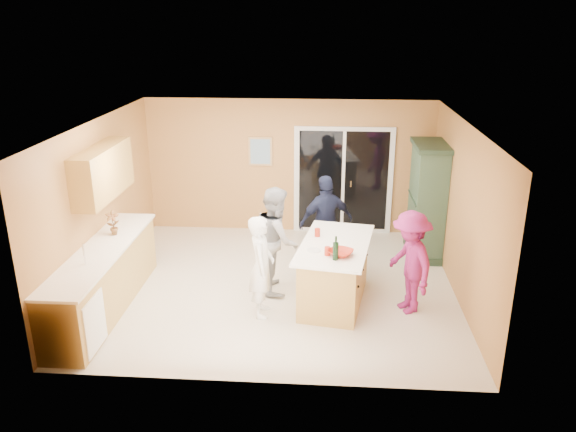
# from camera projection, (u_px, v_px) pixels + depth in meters

# --- Properties ---
(floor) EXTENTS (5.50, 5.50, 0.00)m
(floor) POSITION_uv_depth(u_px,v_px,m) (278.00, 286.00, 8.93)
(floor) COLOR beige
(floor) RESTS_ON ground
(ceiling) EXTENTS (5.50, 5.00, 0.10)m
(ceiling) POSITION_uv_depth(u_px,v_px,m) (277.00, 123.00, 8.05)
(ceiling) COLOR white
(ceiling) RESTS_ON wall_back
(wall_back) EXTENTS (5.50, 0.10, 2.60)m
(wall_back) POSITION_uv_depth(u_px,v_px,m) (289.00, 167.00, 10.84)
(wall_back) COLOR tan
(wall_back) RESTS_ON ground
(wall_front) EXTENTS (5.50, 0.10, 2.60)m
(wall_front) POSITION_uv_depth(u_px,v_px,m) (258.00, 283.00, 6.14)
(wall_front) COLOR tan
(wall_front) RESTS_ON ground
(wall_left) EXTENTS (0.10, 5.00, 2.60)m
(wall_left) POSITION_uv_depth(u_px,v_px,m) (101.00, 205.00, 8.67)
(wall_left) COLOR tan
(wall_left) RESTS_ON ground
(wall_right) EXTENTS (0.10, 5.00, 2.60)m
(wall_right) POSITION_uv_depth(u_px,v_px,m) (462.00, 213.00, 8.31)
(wall_right) COLOR tan
(wall_right) RESTS_ON ground
(left_cabinet_run) EXTENTS (0.65, 3.05, 1.24)m
(left_cabinet_run) POSITION_uv_depth(u_px,v_px,m) (100.00, 285.00, 7.95)
(left_cabinet_run) COLOR tan
(left_cabinet_run) RESTS_ON floor
(upper_cabinets) EXTENTS (0.35, 1.60, 0.75)m
(upper_cabinets) POSITION_uv_depth(u_px,v_px,m) (103.00, 172.00, 8.28)
(upper_cabinets) COLOR tan
(upper_cabinets) RESTS_ON wall_left
(sliding_door) EXTENTS (1.90, 0.07, 2.10)m
(sliding_door) POSITION_uv_depth(u_px,v_px,m) (343.00, 181.00, 10.82)
(sliding_door) COLOR silver
(sliding_door) RESTS_ON floor
(framed_picture) EXTENTS (0.46, 0.04, 0.56)m
(framed_picture) POSITION_uv_depth(u_px,v_px,m) (260.00, 151.00, 10.75)
(framed_picture) COLOR tan
(framed_picture) RESTS_ON wall_back
(kitchen_island) EXTENTS (1.24, 1.91, 0.93)m
(kitchen_island) POSITION_uv_depth(u_px,v_px,m) (334.00, 274.00, 8.32)
(kitchen_island) COLOR tan
(kitchen_island) RESTS_ON floor
(green_hutch) EXTENTS (0.58, 1.11, 2.03)m
(green_hutch) POSITION_uv_depth(u_px,v_px,m) (427.00, 202.00, 9.79)
(green_hutch) COLOR #203525
(green_hutch) RESTS_ON floor
(woman_white) EXTENTS (0.38, 0.56, 1.49)m
(woman_white) POSITION_uv_depth(u_px,v_px,m) (261.00, 266.00, 7.85)
(woman_white) COLOR white
(woman_white) RESTS_ON floor
(woman_grey) EXTENTS (0.76, 0.90, 1.66)m
(woman_grey) POSITION_uv_depth(u_px,v_px,m) (277.00, 239.00, 8.58)
(woman_grey) COLOR #A8A7AA
(woman_grey) RESTS_ON floor
(woman_navy) EXTENTS (1.02, 0.74, 1.61)m
(woman_navy) POSITION_uv_depth(u_px,v_px,m) (326.00, 222.00, 9.35)
(woman_navy) COLOR #171D34
(woman_navy) RESTS_ON floor
(woman_magenta) EXTENTS (0.88, 1.12, 1.52)m
(woman_magenta) POSITION_uv_depth(u_px,v_px,m) (410.00, 262.00, 7.96)
(woman_magenta) COLOR #99215D
(woman_magenta) RESTS_ON floor
(serving_bowl) EXTENTS (0.43, 0.43, 0.08)m
(serving_bowl) POSITION_uv_depth(u_px,v_px,m) (341.00, 253.00, 7.73)
(serving_bowl) COLOR #A82512
(serving_bowl) RESTS_ON kitchen_island
(tulip_vase) EXTENTS (0.23, 0.19, 0.38)m
(tulip_vase) POSITION_uv_depth(u_px,v_px,m) (113.00, 223.00, 8.39)
(tulip_vase) COLOR #AB111C
(tulip_vase) RESTS_ON left_cabinet_run
(tumbler_near) EXTENTS (0.10, 0.10, 0.12)m
(tumbler_near) POSITION_uv_depth(u_px,v_px,m) (317.00, 232.00, 8.40)
(tumbler_near) COLOR #A82512
(tumbler_near) RESTS_ON kitchen_island
(tumbler_far) EXTENTS (0.10, 0.10, 0.12)m
(tumbler_far) POSITION_uv_depth(u_px,v_px,m) (327.00, 251.00, 7.73)
(tumbler_far) COLOR #A82512
(tumbler_far) RESTS_ON kitchen_island
(wine_bottle) EXTENTS (0.08, 0.08, 0.34)m
(wine_bottle) POSITION_uv_depth(u_px,v_px,m) (336.00, 251.00, 7.57)
(wine_bottle) COLOR black
(wine_bottle) RESTS_ON kitchen_island
(white_plate) EXTENTS (0.24, 0.24, 0.01)m
(white_plate) POSITION_uv_depth(u_px,v_px,m) (314.00, 250.00, 7.90)
(white_plate) COLOR silver
(white_plate) RESTS_ON kitchen_island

